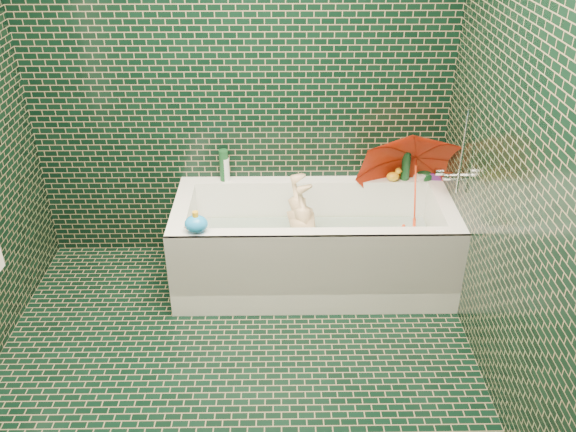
{
  "coord_description": "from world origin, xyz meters",
  "views": [
    {
      "loc": [
        0.25,
        -2.18,
        2.34
      ],
      "look_at": [
        0.29,
        0.82,
        0.58
      ],
      "focal_mm": 38.0,
      "sensor_mm": 36.0,
      "label": 1
    }
  ],
  "objects_px": {
    "child": "(307,240)",
    "umbrella": "(415,191)",
    "rubber_duck": "(394,175)",
    "bathtub": "(313,252)",
    "bath_toy": "(196,224)"
  },
  "relations": [
    {
      "from": "rubber_duck",
      "to": "bath_toy",
      "type": "bearing_deg",
      "value": -159.82
    },
    {
      "from": "bathtub",
      "to": "bath_toy",
      "type": "relative_size",
      "value": 10.61
    },
    {
      "from": "bathtub",
      "to": "child",
      "type": "distance_m",
      "value": 0.11
    },
    {
      "from": "bathtub",
      "to": "child",
      "type": "height_order",
      "value": "bathtub"
    },
    {
      "from": "child",
      "to": "rubber_duck",
      "type": "height_order",
      "value": "rubber_duck"
    },
    {
      "from": "child",
      "to": "umbrella",
      "type": "bearing_deg",
      "value": 88.84
    },
    {
      "from": "child",
      "to": "umbrella",
      "type": "relative_size",
      "value": 1.17
    },
    {
      "from": "bathtub",
      "to": "rubber_duck",
      "type": "relative_size",
      "value": 15.72
    },
    {
      "from": "umbrella",
      "to": "rubber_duck",
      "type": "height_order",
      "value": "umbrella"
    },
    {
      "from": "child",
      "to": "bath_toy",
      "type": "height_order",
      "value": "bath_toy"
    },
    {
      "from": "rubber_duck",
      "to": "bath_toy",
      "type": "relative_size",
      "value": 0.68
    },
    {
      "from": "child",
      "to": "bathtub",
      "type": "bearing_deg",
      "value": 91.18
    },
    {
      "from": "child",
      "to": "umbrella",
      "type": "distance_m",
      "value": 0.73
    },
    {
      "from": "bath_toy",
      "to": "child",
      "type": "bearing_deg",
      "value": 2.83
    },
    {
      "from": "rubber_duck",
      "to": "bath_toy",
      "type": "xyz_separation_m",
      "value": [
        -1.2,
        -0.61,
        0.02
      ]
    }
  ]
}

